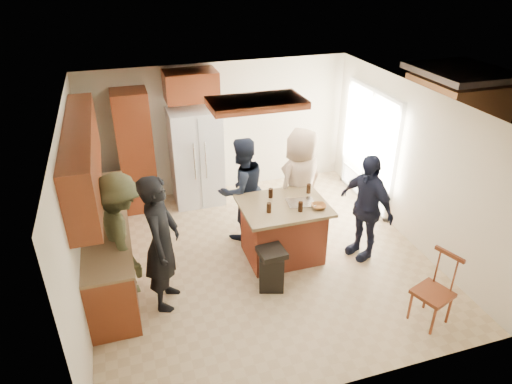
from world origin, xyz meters
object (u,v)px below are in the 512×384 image
object	(u,v)px
person_behind_right	(300,182)
spindle_chair	(434,292)
refrigerator	(196,157)
person_side_right	(366,207)
kitchen_island	(283,230)
trash_bin	(271,268)
person_counter	(123,235)
person_behind_left	(242,189)
person_front_left	(162,243)

from	to	relation	value
person_behind_right	spindle_chair	bearing A→B (deg)	85.11
person_behind_right	refrigerator	world-z (taller)	person_behind_right
person_side_right	kitchen_island	world-z (taller)	person_side_right
person_side_right	trash_bin	size ratio (longest dim) A/B	2.70
person_side_right	person_counter	world-z (taller)	person_counter
spindle_chair	trash_bin	bearing A→B (deg)	144.39
person_behind_right	person_side_right	size ratio (longest dim) A/B	1.08
person_behind_left	trash_bin	xyz separation A→B (m)	(0.02, -1.40, -0.55)
person_counter	trash_bin	xyz separation A→B (m)	(1.91, -0.58, -0.57)
kitchen_island	trash_bin	xyz separation A→B (m)	(-0.41, -0.65, -0.16)
person_behind_right	trash_bin	world-z (taller)	person_behind_right
person_front_left	trash_bin	world-z (taller)	person_front_left
person_front_left	trash_bin	bearing A→B (deg)	-76.61
person_side_right	refrigerator	size ratio (longest dim) A/B	0.94
person_front_left	person_counter	distance (m)	0.64
person_side_right	person_counter	xyz separation A→B (m)	(-3.52, 0.25, 0.04)
person_front_left	person_side_right	xyz separation A→B (m)	(3.05, 0.19, -0.10)
trash_bin	spindle_chair	bearing A→B (deg)	-35.61
person_front_left	person_behind_left	bearing A→B (deg)	-29.56
person_front_left	person_behind_right	size ratio (longest dim) A/B	1.04
kitchen_island	spindle_chair	world-z (taller)	spindle_chair
person_front_left	kitchen_island	world-z (taller)	person_front_left
person_side_right	kitchen_island	bearing A→B (deg)	-122.30
person_counter	kitchen_island	bearing A→B (deg)	-98.71
person_front_left	person_behind_right	world-z (taller)	person_front_left
person_side_right	person_behind_left	bearing A→B (deg)	-140.83
trash_bin	spindle_chair	world-z (taller)	spindle_chair
person_counter	spindle_chair	distance (m)	4.10
person_behind_right	person_side_right	bearing A→B (deg)	103.24
person_side_right	person_counter	size ratio (longest dim) A/B	0.95
person_counter	spindle_chair	size ratio (longest dim) A/B	1.79
refrigerator	spindle_chair	xyz separation A→B (m)	(2.23, -4.05, -0.45)
kitchen_island	spindle_chair	size ratio (longest dim) A/B	1.29
refrigerator	kitchen_island	distance (m)	2.38
kitchen_island	person_behind_left	bearing A→B (deg)	119.76
refrigerator	trash_bin	size ratio (longest dim) A/B	2.86
person_behind_right	person_front_left	bearing A→B (deg)	2.42
person_front_left	spindle_chair	xyz separation A→B (m)	(3.18, -1.38, -0.50)
person_behind_right	spindle_chair	size ratio (longest dim) A/B	1.84
person_counter	kitchen_island	distance (m)	2.36
person_side_right	kitchen_island	size ratio (longest dim) A/B	1.33
person_behind_right	trash_bin	bearing A→B (deg)	30.83
person_front_left	kitchen_island	bearing A→B (deg)	-55.82
person_counter	refrigerator	size ratio (longest dim) A/B	0.99
person_side_right	spindle_chair	distance (m)	1.63
person_behind_right	refrigerator	bearing A→B (deg)	-70.19
person_behind_right	trash_bin	distance (m)	1.67
person_side_right	spindle_chair	xyz separation A→B (m)	(0.13, -1.57, -0.40)
person_side_right	trash_bin	xyz separation A→B (m)	(-1.60, -0.33, -0.53)
kitchen_island	spindle_chair	bearing A→B (deg)	-54.89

